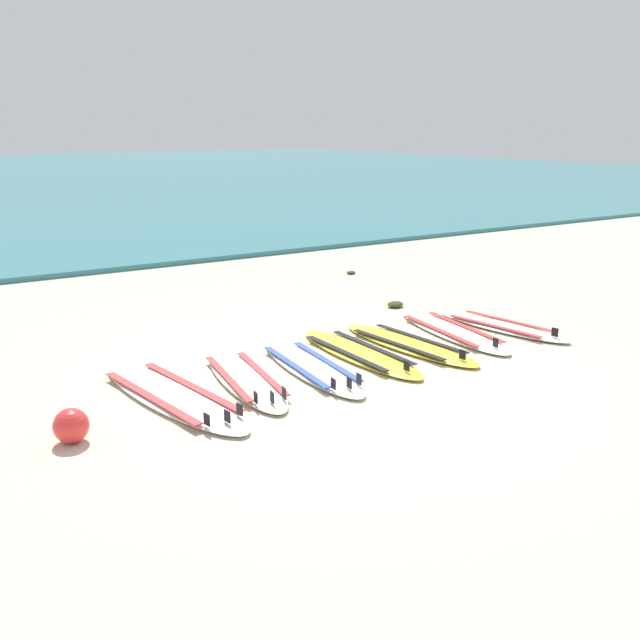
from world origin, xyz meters
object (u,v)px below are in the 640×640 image
(surfboard_0, at_px, (171,395))
(surfboard_5, at_px, (452,331))
(surfboard_4, at_px, (409,344))
(surfboard_6, at_px, (502,326))
(surfboard_3, at_px, (359,353))
(surfboard_2, at_px, (311,367))
(surfboard_1, at_px, (245,379))
(beach_ball, at_px, (71,426))

(surfboard_0, distance_m, surfboard_5, 3.94)
(surfboard_4, xyz_separation_m, surfboard_6, (1.57, -0.04, 0.00))
(surfboard_0, distance_m, surfboard_3, 2.37)
(surfboard_0, relative_size, surfboard_6, 1.27)
(surfboard_6, bearing_deg, surfboard_2, -179.32)
(surfboard_1, relative_size, surfboard_2, 0.98)
(surfboard_0, relative_size, surfboard_5, 1.14)
(surfboard_0, bearing_deg, surfboard_1, 1.53)
(surfboard_1, distance_m, surfboard_3, 1.54)
(surfboard_6, distance_m, beach_ball, 5.77)
(surfboard_0, height_order, beach_ball, beach_ball)
(surfboard_1, xyz_separation_m, surfboard_3, (1.54, 0.07, -0.00))
(surfboard_4, relative_size, beach_ball, 7.33)
(surfboard_5, bearing_deg, surfboard_4, -170.55)
(surfboard_2, height_order, beach_ball, beach_ball)
(surfboard_2, bearing_deg, surfboard_6, 0.68)
(surfboard_1, relative_size, beach_ball, 7.08)
(surfboard_1, xyz_separation_m, surfboard_5, (3.10, 0.17, -0.00))
(surfboard_3, bearing_deg, surfboard_5, 3.49)
(surfboard_2, relative_size, surfboard_6, 1.07)
(surfboard_2, relative_size, beach_ball, 7.26)
(surfboard_0, height_order, surfboard_3, same)
(surfboard_6, bearing_deg, beach_ball, -174.79)
(surfboard_2, bearing_deg, surfboard_5, 5.31)
(surfboard_2, height_order, surfboard_5, same)
(surfboard_1, height_order, surfboard_6, same)
(surfboard_0, bearing_deg, beach_ball, -154.75)
(surfboard_0, distance_m, beach_ball, 1.21)
(surfboard_3, xyz_separation_m, surfboard_5, (1.56, 0.10, -0.00))
(surfboard_0, relative_size, surfboard_1, 1.21)
(surfboard_4, bearing_deg, surfboard_0, -179.08)
(surfboard_3, bearing_deg, surfboard_4, -3.60)
(surfboard_1, xyz_separation_m, surfboard_4, (2.25, 0.03, -0.00))
(surfboard_6, bearing_deg, surfboard_3, 177.93)
(surfboard_0, xyz_separation_m, surfboard_3, (2.37, 0.09, -0.00))
(surfboard_1, bearing_deg, surfboard_3, 2.69)
(surfboard_3, height_order, surfboard_5, same)
(surfboard_2, bearing_deg, surfboard_4, 2.89)
(surfboard_0, distance_m, surfboard_1, 0.83)
(surfboard_2, height_order, surfboard_6, same)
(surfboard_3, distance_m, surfboard_5, 1.57)
(beach_ball, bearing_deg, surfboard_0, 25.25)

